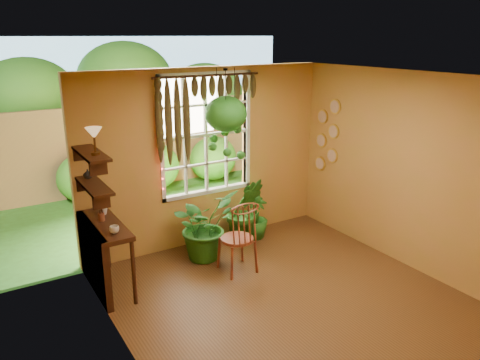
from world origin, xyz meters
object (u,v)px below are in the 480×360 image
object	(u,v)px
windsor_chair	(238,248)
hanging_basket	(226,120)
counter_ledge	(98,250)
potted_plant_mid	(245,211)
potted_plant_left	(204,225)

from	to	relation	value
windsor_chair	hanging_basket	bearing A→B (deg)	72.75
counter_ledge	windsor_chair	size ratio (longest dim) A/B	0.99
windsor_chair	potted_plant_mid	size ratio (longest dim) A/B	1.13
windsor_chair	hanging_basket	world-z (taller)	hanging_basket
hanging_basket	counter_ledge	bearing A→B (deg)	-172.39
hanging_basket	potted_plant_left	bearing A→B (deg)	-162.60
counter_ledge	windsor_chair	world-z (taller)	windsor_chair
potted_plant_left	potted_plant_mid	distance (m)	0.79
windsor_chair	potted_plant_mid	bearing A→B (deg)	54.10
potted_plant_mid	hanging_basket	world-z (taller)	hanging_basket
potted_plant_mid	hanging_basket	bearing A→B (deg)	175.71
windsor_chair	potted_plant_left	xyz separation A→B (m)	(-0.20, 0.63, 0.16)
windsor_chair	hanging_basket	distance (m)	1.81
counter_ledge	potted_plant_mid	bearing A→B (deg)	6.04
counter_ledge	potted_plant_left	size ratio (longest dim) A/B	1.18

